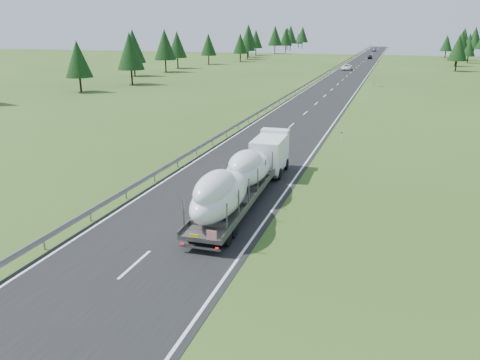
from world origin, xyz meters
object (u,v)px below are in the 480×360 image
(boat_truck, at_px, (243,175))
(distant_van, at_px, (347,67))
(distant_car_dark, at_px, (370,57))
(distant_car_blue, at_px, (374,50))
(highway_sign, at_px, (374,77))

(boat_truck, distance_m, distant_van, 107.01)
(distant_van, xyz_separation_m, distant_car_dark, (3.11, 53.10, -0.01))
(boat_truck, relative_size, distant_car_blue, 4.17)
(distant_van, xyz_separation_m, distant_car_blue, (1.55, 115.80, -0.08))
(highway_sign, relative_size, distant_van, 0.47)
(highway_sign, xyz_separation_m, boat_truck, (-4.78, -70.28, 0.14))
(highway_sign, xyz_separation_m, distant_car_dark, (-5.98, 89.73, -1.06))
(distant_car_dark, bearing_deg, distant_van, -95.50)
(distant_car_dark, xyz_separation_m, distant_car_blue, (-1.56, 62.70, -0.07))
(highway_sign, bearing_deg, distant_car_blue, 92.83)
(boat_truck, bearing_deg, distant_car_dark, 90.43)
(highway_sign, bearing_deg, distant_van, 103.93)
(distant_van, relative_size, distant_car_dark, 1.25)
(highway_sign, distance_m, distant_car_dark, 89.94)
(distant_van, distance_m, distant_car_dark, 53.19)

